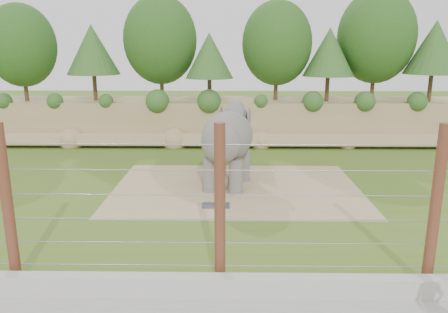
{
  "coord_description": "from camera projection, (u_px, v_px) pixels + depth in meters",
  "views": [
    {
      "loc": [
        0.24,
        -14.09,
        5.62
      ],
      "look_at": [
        0.0,
        2.0,
        1.6
      ],
      "focal_mm": 35.0,
      "sensor_mm": 36.0,
      "label": 1
    }
  ],
  "objects": [
    {
      "name": "back_embankment",
      "position": [
        236.0,
        76.0,
        26.36
      ],
      "size": [
        30.0,
        5.52,
        8.77
      ],
      "color": "#9A8B5B",
      "rests_on": "ground"
    },
    {
      "name": "stone_ball",
      "position": [
        222.0,
        181.0,
        17.66
      ],
      "size": [
        0.69,
        0.69,
        0.69
      ],
      "primitive_type": "sphere",
      "color": "gray",
      "rests_on": "dirt_patch"
    },
    {
      "name": "drain_grate",
      "position": [
        216.0,
        205.0,
        15.9
      ],
      "size": [
        1.0,
        0.6,
        0.03
      ],
      "primitive_type": "cube",
      "color": "#262628",
      "rests_on": "dirt_patch"
    },
    {
      "name": "elephant",
      "position": [
        227.0,
        148.0,
        17.87
      ],
      "size": [
        2.52,
        4.31,
        3.28
      ],
      "primitive_type": null,
      "rotation": [
        0.0,
        0.0,
        -0.2
      ],
      "color": "#68625E",
      "rests_on": "ground"
    },
    {
      "name": "ground",
      "position": [
        223.0,
        216.0,
        15.03
      ],
      "size": [
        90.0,
        90.0,
        0.0
      ],
      "primitive_type": "plane",
      "color": "#436A1D",
      "rests_on": "ground"
    },
    {
      "name": "barrier_fence",
      "position": [
        220.0,
        207.0,
        10.18
      ],
      "size": [
        20.26,
        0.26,
        4.0
      ],
      "color": "#532A1C",
      "rests_on": "ground"
    },
    {
      "name": "dirt_patch",
      "position": [
        237.0,
        188.0,
        17.93
      ],
      "size": [
        10.0,
        7.0,
        0.02
      ],
      "primitive_type": "cube",
      "color": "tan",
      "rests_on": "ground"
    },
    {
      "name": "retaining_wall",
      "position": [
        220.0,
        286.0,
        10.12
      ],
      "size": [
        26.0,
        0.35,
        0.5
      ],
      "primitive_type": "cube",
      "color": "#A5A49A",
      "rests_on": "ground"
    }
  ]
}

